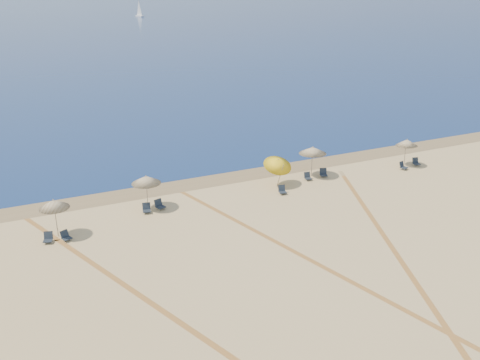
% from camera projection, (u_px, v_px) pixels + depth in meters
% --- Properties ---
extents(ground, '(160.00, 160.00, 0.00)m').
position_uv_depth(ground, '(427.00, 358.00, 23.45)').
color(ground, tan).
rests_on(ground, ground).
extents(ocean, '(500.00, 500.00, 0.00)m').
position_uv_depth(ocean, '(30.00, 13.00, 213.65)').
color(ocean, '#0C2151').
rests_on(ocean, ground).
extents(wet_sand, '(500.00, 500.00, 0.00)m').
position_uv_depth(wet_sand, '(220.00, 178.00, 43.73)').
color(wet_sand, olive).
rests_on(wet_sand, ground).
extents(umbrella_1, '(1.92, 1.92, 2.63)m').
position_uv_depth(umbrella_1, '(54.00, 204.00, 33.37)').
color(umbrella_1, gray).
rests_on(umbrella_1, ground).
extents(umbrella_2, '(2.09, 2.09, 2.58)m').
position_uv_depth(umbrella_2, '(146.00, 180.00, 37.38)').
color(umbrella_2, gray).
rests_on(umbrella_2, ground).
extents(umbrella_3, '(2.26, 2.29, 2.67)m').
position_uv_depth(umbrella_3, '(278.00, 163.00, 41.51)').
color(umbrella_3, gray).
rests_on(umbrella_3, ground).
extents(umbrella_4, '(2.29, 2.30, 2.61)m').
position_uv_depth(umbrella_4, '(313.00, 150.00, 43.42)').
color(umbrella_4, gray).
rests_on(umbrella_4, ground).
extents(umbrella_5, '(1.86, 1.89, 2.47)m').
position_uv_depth(umbrella_5, '(407.00, 143.00, 45.85)').
color(umbrella_5, gray).
rests_on(umbrella_5, ground).
extents(chair_1, '(0.71, 0.78, 0.66)m').
position_uv_depth(chair_1, '(48.00, 238.00, 33.36)').
color(chair_1, black).
rests_on(chair_1, ground).
extents(chair_2, '(0.74, 0.78, 0.64)m').
position_uv_depth(chair_2, '(66.00, 236.00, 33.61)').
color(chair_2, black).
rests_on(chair_2, ground).
extents(chair_3, '(0.68, 0.76, 0.68)m').
position_uv_depth(chair_3, '(147.00, 209.00, 37.47)').
color(chair_3, black).
rests_on(chair_3, ground).
extents(chair_4, '(0.78, 0.84, 0.71)m').
position_uv_depth(chair_4, '(160.00, 205.00, 38.03)').
color(chair_4, black).
rests_on(chair_4, ground).
extents(chair_5, '(0.65, 0.72, 0.65)m').
position_uv_depth(chair_5, '(282.00, 190.00, 40.66)').
color(chair_5, black).
rests_on(chair_5, ground).
extents(chair_6, '(0.59, 0.66, 0.63)m').
position_uv_depth(chair_6, '(308.00, 177.00, 43.35)').
color(chair_6, black).
rests_on(chair_6, ground).
extents(chair_7, '(0.78, 0.84, 0.70)m').
position_uv_depth(chair_7, '(323.00, 173.00, 44.02)').
color(chair_7, black).
rests_on(chair_7, ground).
extents(chair_8, '(0.74, 0.80, 0.67)m').
position_uv_depth(chair_8, '(403.00, 166.00, 45.66)').
color(chair_8, black).
rests_on(chair_8, ground).
extents(chair_9, '(0.66, 0.74, 0.66)m').
position_uv_depth(chair_9, '(416.00, 162.00, 46.61)').
color(chair_9, black).
rests_on(chair_9, ground).
extents(sailboat_0, '(2.24, 4.75, 6.86)m').
position_uv_depth(sailboat_0, '(139.00, 11.00, 197.50)').
color(sailboat_0, white).
rests_on(sailboat_0, ocean).
extents(tire_tracks, '(52.11, 40.38, 0.00)m').
position_uv_depth(tire_tracks, '(281.00, 265.00, 30.82)').
color(tire_tracks, tan).
rests_on(tire_tracks, ground).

